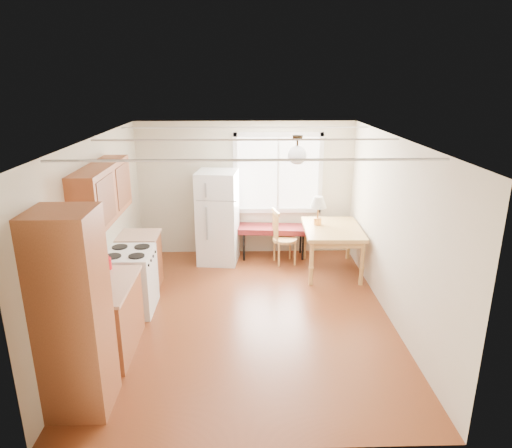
{
  "coord_description": "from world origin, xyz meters",
  "views": [
    {
      "loc": [
        -0.04,
        -5.83,
        3.23
      ],
      "look_at": [
        0.14,
        0.66,
        1.15
      ],
      "focal_mm": 32.0,
      "sensor_mm": 36.0,
      "label": 1
    }
  ],
  "objects_px": {
    "dining_table": "(332,233)",
    "bench": "(273,230)",
    "refrigerator": "(218,217)",
    "chair": "(280,234)"
  },
  "relations": [
    {
      "from": "dining_table",
      "to": "chair",
      "type": "distance_m",
      "value": 0.95
    },
    {
      "from": "refrigerator",
      "to": "bench",
      "type": "relative_size",
      "value": 1.26
    },
    {
      "from": "refrigerator",
      "to": "dining_table",
      "type": "bearing_deg",
      "value": -7.61
    },
    {
      "from": "dining_table",
      "to": "chair",
      "type": "relative_size",
      "value": 1.31
    },
    {
      "from": "bench",
      "to": "chair",
      "type": "height_order",
      "value": "chair"
    },
    {
      "from": "dining_table",
      "to": "bench",
      "type": "bearing_deg",
      "value": 146.35
    },
    {
      "from": "refrigerator",
      "to": "bench",
      "type": "xyz_separation_m",
      "value": [
        1.01,
        0.17,
        -0.31
      ]
    },
    {
      "from": "refrigerator",
      "to": "chair",
      "type": "xyz_separation_m",
      "value": [
        1.11,
        -0.16,
        -0.27
      ]
    },
    {
      "from": "bench",
      "to": "chair",
      "type": "relative_size",
      "value": 1.34
    },
    {
      "from": "chair",
      "to": "dining_table",
      "type": "bearing_deg",
      "value": -34.28
    }
  ]
}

